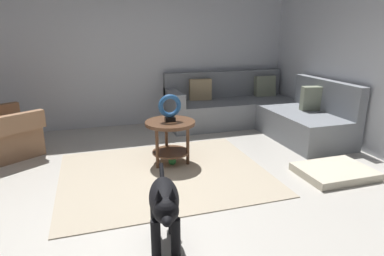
% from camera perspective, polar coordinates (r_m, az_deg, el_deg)
% --- Properties ---
extents(ground_plane, '(6.00, 6.00, 0.10)m').
position_cam_1_polar(ground_plane, '(3.21, -4.60, -14.02)').
color(ground_plane, beige).
extents(wall_back, '(6.00, 0.12, 2.70)m').
position_cam_1_polar(wall_back, '(5.68, -11.83, 13.94)').
color(wall_back, silver).
rests_on(wall_back, ground_plane).
extents(area_rug, '(2.30, 1.90, 0.01)m').
position_cam_1_polar(area_rug, '(3.82, -4.79, -7.83)').
color(area_rug, '#BCAD93').
rests_on(area_rug, ground_plane).
extents(sectional_couch, '(2.20, 2.25, 0.88)m').
position_cam_1_polar(sectional_couch, '(5.53, 10.95, 2.82)').
color(sectional_couch, gray).
rests_on(sectional_couch, ground_plane).
extents(armchair, '(0.94, 1.00, 0.88)m').
position_cam_1_polar(armchair, '(4.84, -29.65, -0.70)').
color(armchair, '#936B4C').
rests_on(armchair, ground_plane).
extents(side_table, '(0.60, 0.60, 0.54)m').
position_cam_1_polar(side_table, '(3.96, -3.79, -0.54)').
color(side_table, brown).
rests_on(side_table, ground_plane).
extents(torus_sculpture, '(0.28, 0.08, 0.33)m').
position_cam_1_polar(torus_sculpture, '(3.88, -3.87, 3.62)').
color(torus_sculpture, black).
rests_on(torus_sculpture, side_table).
extents(dog_bed_mat, '(0.80, 0.60, 0.09)m').
position_cam_1_polar(dog_bed_mat, '(4.08, 23.49, -6.96)').
color(dog_bed_mat, beige).
rests_on(dog_bed_mat, ground_plane).
extents(dog, '(0.31, 0.84, 0.63)m').
position_cam_1_polar(dog, '(2.44, -4.82, -13.02)').
color(dog, black).
rests_on(dog, ground_plane).
extents(dog_toy_ball, '(0.09, 0.09, 0.09)m').
position_cam_1_polar(dog_toy_ball, '(4.04, -3.45, -5.75)').
color(dog_toy_ball, green).
rests_on(dog_toy_ball, ground_plane).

